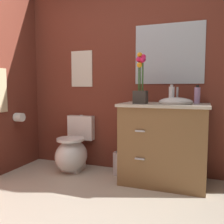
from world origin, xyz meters
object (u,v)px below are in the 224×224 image
toilet (73,152)px  flower_vase (141,85)px  wall_poster (82,69)px  wall_mirror (169,54)px  lotion_bottle (197,95)px  toilet_paper_roll (19,117)px  trash_bin (120,163)px  vanity_cabinet (164,143)px  soap_bottle (171,95)px

toilet → flower_vase: 1.24m
wall_poster → wall_mirror: size_ratio=0.59×
toilet → wall_poster: 1.09m
toilet → wall_poster: (0.00, 0.27, 1.06)m
toilet → lotion_bottle: (1.47, 0.10, 0.73)m
lotion_bottle → toilet_paper_roll: lotion_bottle is taller
wall_poster → wall_mirror: (1.14, 0.00, 0.14)m
wall_poster → wall_mirror: bearing=0.0°
toilet → wall_mirror: bearing=13.2°
trash_bin → toilet_paper_roll: bearing=-168.3°
vanity_cabinet → toilet_paper_roll: (-1.81, -0.17, 0.23)m
trash_bin → wall_mirror: 1.43m
trash_bin → wall_poster: wall_poster is taller
soap_bottle → trash_bin: bearing=175.7°
trash_bin → toilet_paper_roll: toilet_paper_roll is taller
toilet → wall_poster: wall_poster is taller
lotion_bottle → wall_mirror: 0.60m
vanity_cabinet → lotion_bottle: size_ratio=5.34×
toilet → soap_bottle: soap_bottle is taller
wall_mirror → toilet_paper_roll: wall_mirror is taller
trash_bin → wall_mirror: (0.53, 0.20, 1.31)m
toilet → vanity_cabinet: bearing=-1.3°
trash_bin → toilet_paper_roll: 1.41m
lotion_bottle → flower_vase: bearing=-158.9°
trash_bin → wall_mirror: wall_mirror is taller
wall_mirror → lotion_bottle: bearing=-26.2°
vanity_cabinet → toilet_paper_roll: 1.83m
flower_vase → wall_mirror: 0.59m
toilet → vanity_cabinet: vanity_cabinet is taller
flower_vase → trash_bin: (-0.29, 0.19, -0.94)m
soap_bottle → vanity_cabinet: bearing=-143.6°
vanity_cabinet → wall_mirror: bearing=90.5°
soap_bottle → wall_mirror: 0.54m
lotion_bottle → wall_poster: wall_poster is taller
soap_bottle → trash_bin: 1.03m
vanity_cabinet → toilet_paper_roll: bearing=-174.6°
flower_vase → wall_poster: (-0.90, 0.39, 0.22)m
toilet → trash_bin: 0.62m
lotion_bottle → soap_bottle: bearing=-162.8°
soap_bottle → lotion_bottle: (0.26, 0.08, -0.00)m
vanity_cabinet → flower_vase: size_ratio=1.94×
toilet → vanity_cabinet: (1.14, -0.03, 0.21)m
toilet_paper_roll → wall_poster: bearing=35.0°
lotion_bottle → wall_poster: bearing=173.7°
toilet → wall_poster: bearing=90.0°
toilet_paper_roll → vanity_cabinet: bearing=5.4°
toilet_paper_roll → toilet: bearing=16.5°
lotion_bottle → trash_bin: (-0.86, -0.04, -0.84)m
toilet → toilet_paper_roll: toilet_paper_roll is taller
wall_poster → toilet_paper_roll: (-0.66, -0.46, -0.63)m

